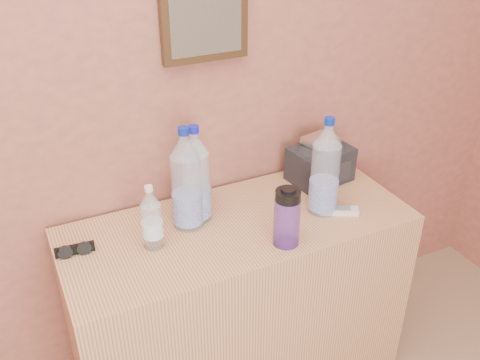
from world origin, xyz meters
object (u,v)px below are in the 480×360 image
object	(u,v)px
pet_small	(152,221)
nalgene_bottle	(287,217)
sunglasses	(75,249)
toiletry_bag	(320,162)
pet_large_a	(186,184)
pet_large_b	(196,171)
pet_large_d	(325,172)
foil_packet	(321,141)
dresser	(238,305)
pet_large_c	(196,179)
ac_remote	(339,211)

from	to	relation	value
pet_small	nalgene_bottle	xyz separation A→B (m)	(0.40, -0.17, 0.00)
sunglasses	toiletry_bag	world-z (taller)	toiletry_bag
pet_large_a	pet_large_b	xyz separation A→B (m)	(0.08, 0.12, -0.03)
pet_large_d	foil_packet	xyz separation A→B (m)	(0.11, 0.20, 0.01)
dresser	pet_small	world-z (taller)	pet_small
pet_large_b	foil_packet	distance (m)	0.51
dresser	foil_packet	size ratio (longest dim) A/B	9.96
pet_large_b	foil_packet	bearing A→B (deg)	-4.51
pet_large_c	sunglasses	world-z (taller)	pet_large_c
pet_small	toiletry_bag	world-z (taller)	pet_small
pet_large_b	sunglasses	size ratio (longest dim) A/B	2.45
dresser	nalgene_bottle	xyz separation A→B (m)	(0.09, -0.17, 0.49)
pet_large_b	pet_large_c	world-z (taller)	pet_large_c
ac_remote	toiletry_bag	bearing A→B (deg)	101.92
pet_large_a	pet_large_b	distance (m)	0.14
pet_large_c	nalgene_bottle	world-z (taller)	pet_large_c
ac_remote	pet_small	bearing A→B (deg)	-160.50
dresser	pet_small	xyz separation A→B (m)	(-0.31, 0.00, 0.48)
pet_large_c	pet_large_d	world-z (taller)	pet_large_d
pet_small	sunglasses	distance (m)	0.26
pet_large_a	nalgene_bottle	xyz separation A→B (m)	(0.25, -0.24, -0.06)
pet_large_b	pet_large_d	bearing A→B (deg)	-31.90
pet_large_d	toiletry_bag	world-z (taller)	pet_large_d
dresser	ac_remote	bearing A→B (deg)	-15.84
pet_small	nalgene_bottle	size ratio (longest dim) A/B	1.08
nalgene_bottle	toiletry_bag	world-z (taller)	nalgene_bottle
pet_large_d	pet_small	xyz separation A→B (m)	(-0.61, 0.06, -0.06)
dresser	sunglasses	world-z (taller)	sunglasses
pet_large_d	nalgene_bottle	xyz separation A→B (m)	(-0.21, -0.11, -0.06)
nalgene_bottle	ac_remote	xyz separation A→B (m)	(0.26, 0.07, -0.09)
sunglasses	dresser	bearing A→B (deg)	-2.64
pet_large_d	foil_packet	world-z (taller)	pet_large_d
pet_large_c	pet_large_d	size ratio (longest dim) A/B	0.98
sunglasses	pet_large_c	bearing A→B (deg)	7.45
pet_small	nalgene_bottle	world-z (taller)	pet_small
pet_large_d	foil_packet	bearing A→B (deg)	60.39
nalgene_bottle	foil_packet	distance (m)	0.46
nalgene_bottle	ac_remote	bearing A→B (deg)	15.50
dresser	pet_large_c	world-z (taller)	pet_large_c
pet_large_a	pet_large_d	size ratio (longest dim) A/B	1.01
pet_large_a	sunglasses	size ratio (longest dim) A/B	2.95
pet_large_d	toiletry_bag	size ratio (longest dim) A/B	1.58
pet_large_c	foil_packet	distance (m)	0.54
ac_remote	foil_packet	distance (m)	0.30
pet_large_a	sunglasses	bearing A→B (deg)	179.24
dresser	toiletry_bag	size ratio (longest dim) A/B	5.34
nalgene_bottle	ac_remote	world-z (taller)	nalgene_bottle
pet_large_a	pet_small	distance (m)	0.17
pet_large_a	foil_packet	bearing A→B (deg)	7.45
pet_large_c	sunglasses	size ratio (longest dim) A/B	2.84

